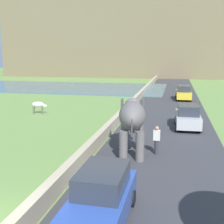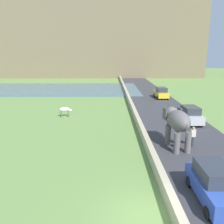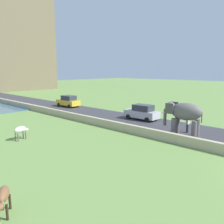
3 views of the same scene
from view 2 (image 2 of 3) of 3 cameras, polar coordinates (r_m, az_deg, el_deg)
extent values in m
plane|color=#6B8E47|center=(11.62, 8.30, -23.61)|extent=(220.00, 220.00, 0.00)
cube|color=#38383D|center=(30.67, 12.01, 0.25)|extent=(7.00, 120.00, 0.06)
cube|color=tan|center=(28.06, 5.31, 0.00)|extent=(0.40, 110.00, 0.78)
cube|color=#426B84|center=(50.43, -14.74, 5.33)|extent=(36.00, 18.00, 0.08)
cube|color=#75664C|center=(84.09, -3.61, 17.60)|extent=(64.00, 28.00, 25.45)
ellipsoid|color=#605B5B|center=(18.25, 15.59, -1.99)|extent=(1.75, 2.86, 1.50)
cylinder|color=#605B5B|center=(19.29, 13.13, -5.46)|extent=(0.44, 0.44, 1.60)
cylinder|color=#605B5B|center=(19.60, 15.43, -5.29)|extent=(0.44, 0.44, 1.60)
cylinder|color=#605B5B|center=(17.77, 15.16, -7.27)|extent=(0.44, 0.44, 1.60)
cylinder|color=#605B5B|center=(18.11, 17.63, -7.05)|extent=(0.44, 0.44, 1.60)
ellipsoid|color=#605B5B|center=(19.47, 13.97, -0.35)|extent=(1.11, 1.03, 1.10)
cube|color=#484444|center=(19.12, 12.46, -0.40)|extent=(0.21, 0.71, 0.90)
cube|color=#484444|center=(19.57, 15.76, -0.27)|extent=(0.21, 0.71, 0.90)
cylinder|color=#605B5B|center=(20.12, 13.33, -2.47)|extent=(0.28, 0.28, 1.50)
cone|color=silver|center=(19.86, 12.88, -1.31)|extent=(0.19, 0.57, 0.17)
cone|color=silver|center=(20.02, 14.06, -1.26)|extent=(0.19, 0.57, 0.17)
cylinder|color=#484444|center=(17.20, 17.26, -4.28)|extent=(0.08, 0.08, 0.90)
cylinder|color=#33333D|center=(19.55, 18.58, -6.74)|extent=(0.22, 0.22, 0.85)
cube|color=silver|center=(19.32, 18.74, -4.78)|extent=(0.36, 0.22, 0.56)
sphere|color=tan|center=(19.21, 18.83, -3.68)|extent=(0.22, 0.22, 0.22)
cube|color=gold|center=(39.40, 11.57, 4.22)|extent=(1.83, 4.05, 0.80)
cube|color=#2D333D|center=(39.10, 11.70, 5.26)|extent=(1.52, 2.25, 0.70)
cylinder|color=black|center=(40.53, 10.00, 3.98)|extent=(0.20, 0.61, 0.60)
cylinder|color=black|center=(40.91, 12.22, 3.97)|extent=(0.20, 0.61, 0.60)
cylinder|color=black|center=(38.04, 10.82, 3.31)|extent=(0.20, 0.61, 0.60)
cylinder|color=black|center=(38.44, 13.17, 3.30)|extent=(0.20, 0.61, 0.60)
cube|color=#B7B7BC|center=(25.98, 17.93, -1.03)|extent=(1.81, 4.05, 0.80)
cube|color=#2D333D|center=(25.63, 18.20, 0.47)|extent=(1.51, 2.24, 0.70)
cylinder|color=black|center=(27.01, 15.34, -1.18)|extent=(0.20, 0.60, 0.60)
cylinder|color=black|center=(27.53, 18.55, -1.13)|extent=(0.20, 0.60, 0.60)
cylinder|color=black|center=(24.64, 17.10, -2.73)|extent=(0.20, 0.60, 0.60)
cylinder|color=black|center=(25.21, 20.58, -2.64)|extent=(0.20, 0.60, 0.60)
cube|color=#2D4CA8|center=(13.09, 23.23, -16.37)|extent=(1.73, 4.01, 0.80)
cube|color=#2D333D|center=(12.91, 23.20, -13.05)|extent=(1.46, 2.21, 0.70)
cylinder|color=black|center=(12.00, 21.79, -21.44)|extent=(0.18, 0.60, 0.60)
cylinder|color=black|center=(14.62, 24.06, -14.94)|extent=(0.18, 0.60, 0.60)
cylinder|color=black|center=(14.06, 17.82, -15.55)|extent=(0.18, 0.60, 0.60)
ellipsoid|color=silver|center=(27.58, -11.24, 0.64)|extent=(1.17, 0.69, 0.50)
cylinder|color=#595753|center=(27.89, -10.42, -0.39)|extent=(0.10, 0.10, 0.65)
cylinder|color=#595753|center=(27.59, -10.37, -0.54)|extent=(0.10, 0.10, 0.65)
cylinder|color=#595753|center=(27.85, -11.99, -0.49)|extent=(0.10, 0.10, 0.65)
cylinder|color=#595753|center=(27.55, -11.96, -0.64)|extent=(0.10, 0.10, 0.65)
ellipsoid|color=silver|center=(27.66, -9.92, 0.42)|extent=(0.45, 0.33, 0.26)
cone|color=beige|center=(27.71, -9.95, 0.80)|extent=(0.04, 0.04, 0.12)
cone|color=beige|center=(27.53, -9.92, 0.72)|extent=(0.04, 0.04, 0.12)
cylinder|color=#595753|center=(27.61, -12.34, 0.17)|extent=(0.04, 0.04, 0.45)
camera|label=1|loc=(7.67, 71.33, -8.48)|focal=46.54mm
camera|label=3|loc=(15.88, -60.17, 2.27)|focal=37.78mm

